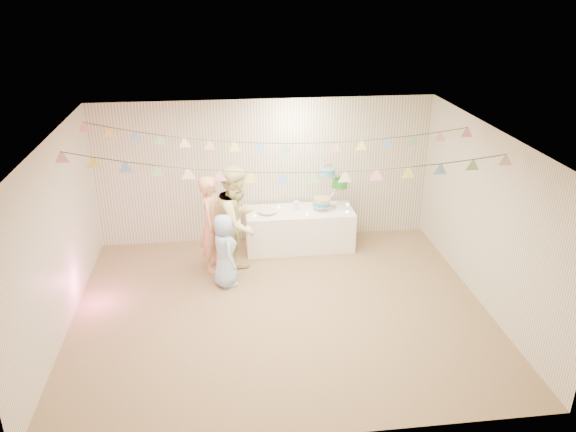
{
  "coord_description": "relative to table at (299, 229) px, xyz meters",
  "views": [
    {
      "loc": [
        -0.75,
        -7.0,
        4.55
      ],
      "look_at": [
        0.2,
        0.8,
        1.15
      ],
      "focal_mm": 35.0,
      "sensor_mm": 36.0,
      "label": 1
    }
  ],
  "objects": [
    {
      "name": "left_wall",
      "position": [
        -3.55,
        -2.03,
        0.94
      ],
      "size": [
        5.0,
        5.0,
        0.0
      ],
      "primitive_type": "plane",
      "color": "silver",
      "rests_on": "ground"
    },
    {
      "name": "person_adult_b",
      "position": [
        -1.12,
        -0.86,
        0.57
      ],
      "size": [
        1.06,
        1.13,
        1.86
      ],
      "primitive_type": "imported",
      "rotation": [
        0.0,
        0.0,
        1.06
      ],
      "color": "#D1C780",
      "rests_on": "floor"
    },
    {
      "name": "front_wall",
      "position": [
        -0.55,
        -4.53,
        0.94
      ],
      "size": [
        6.0,
        6.0,
        0.0
      ],
      "primitive_type": "plane",
      "color": "silver",
      "rests_on": "ground"
    },
    {
      "name": "posy",
      "position": [
        -0.05,
        0.05,
        0.48
      ],
      "size": [
        0.14,
        0.14,
        0.17
      ],
      "primitive_type": null,
      "color": "white",
      "rests_on": "table"
    },
    {
      "name": "tealight_1",
      "position": [
        -0.35,
        0.18,
        0.37
      ],
      "size": [
        0.04,
        0.04,
        0.03
      ],
      "primitive_type": "cylinder",
      "color": "#FFD88C",
      "rests_on": "table"
    },
    {
      "name": "tealight_4",
      "position": [
        0.82,
        -0.18,
        0.37
      ],
      "size": [
        0.04,
        0.04,
        0.03
      ],
      "primitive_type": "cylinder",
      "color": "#FFD88C",
      "rests_on": "table"
    },
    {
      "name": "floor",
      "position": [
        -0.55,
        -2.03,
        -0.36
      ],
      "size": [
        6.0,
        6.0,
        0.0
      ],
      "primitive_type": "plane",
      "color": "olive",
      "rests_on": "ground"
    },
    {
      "name": "platter",
      "position": [
        -0.57,
        -0.05,
        0.4
      ],
      "size": [
        0.33,
        0.33,
        0.02
      ],
      "primitive_type": "cylinder",
      "color": "white",
      "rests_on": "table"
    },
    {
      "name": "cake_top_tier",
      "position": [
        0.49,
        0.02,
        1.02
      ],
      "size": [
        0.25,
        0.25,
        0.19
      ],
      "primitive_type": null,
      "color": "#419CCD",
      "rests_on": "cake_stand"
    },
    {
      "name": "table",
      "position": [
        0.0,
        0.0,
        0.0
      ],
      "size": [
        1.9,
        0.76,
        0.71
      ],
      "primitive_type": "cube",
      "color": "white",
      "rests_on": "floor"
    },
    {
      "name": "cake_stand",
      "position": [
        0.55,
        0.05,
        0.78
      ],
      "size": [
        0.7,
        0.41,
        0.78
      ],
      "primitive_type": null,
      "color": "silver",
      "rests_on": "table"
    },
    {
      "name": "cake_bottom",
      "position": [
        0.4,
        -0.01,
        0.48
      ],
      "size": [
        0.31,
        0.31,
        0.15
      ],
      "primitive_type": null,
      "color": "#2B90C9",
      "rests_on": "cake_stand"
    },
    {
      "name": "right_wall",
      "position": [
        2.45,
        -2.03,
        0.94
      ],
      "size": [
        5.0,
        5.0,
        0.0
      ],
      "primitive_type": "plane",
      "color": "silver",
      "rests_on": "ground"
    },
    {
      "name": "cake_middle",
      "position": [
        0.73,
        0.14,
        0.75
      ],
      "size": [
        0.27,
        0.27,
        0.22
      ],
      "primitive_type": null,
      "color": "#1E7D1B",
      "rests_on": "cake_stand"
    },
    {
      "name": "tealight_2",
      "position": [
        0.1,
        -0.22,
        0.37
      ],
      "size": [
        0.04,
        0.04,
        0.03
      ],
      "primitive_type": "cylinder",
      "color": "#FFD88C",
      "rests_on": "table"
    },
    {
      "name": "ceiling",
      "position": [
        -0.55,
        -2.03,
        2.24
      ],
      "size": [
        6.0,
        6.0,
        0.0
      ],
      "primitive_type": "plane",
      "color": "white",
      "rests_on": "ground"
    },
    {
      "name": "tealight_3",
      "position": [
        0.35,
        0.22,
        0.37
      ],
      "size": [
        0.04,
        0.04,
        0.03
      ],
      "primitive_type": "cylinder",
      "color": "#FFD88C",
      "rests_on": "table"
    },
    {
      "name": "person_child",
      "position": [
        -1.34,
        -1.17,
        0.24
      ],
      "size": [
        0.51,
        0.66,
        1.2
      ],
      "primitive_type": "imported",
      "rotation": [
        0.0,
        0.0,
        1.82
      ],
      "color": "#9FC0E2",
      "rests_on": "floor"
    },
    {
      "name": "bunting_back",
      "position": [
        -0.55,
        -0.93,
        1.99
      ],
      "size": [
        5.6,
        1.1,
        0.4
      ],
      "primitive_type": null,
      "color": "pink",
      "rests_on": "ceiling"
    },
    {
      "name": "tealight_5",
      "position": [
        0.9,
        0.15,
        0.37
      ],
      "size": [
        0.04,
        0.04,
        0.03
      ],
      "primitive_type": "cylinder",
      "color": "#FFD88C",
      "rests_on": "table"
    },
    {
      "name": "person_adult_a",
      "position": [
        -1.52,
        -0.63,
        0.46
      ],
      "size": [
        0.53,
        0.68,
        1.63
      ],
      "primitive_type": "imported",
      "rotation": [
        0.0,
        0.0,
        1.31
      ],
      "color": "#E9A379",
      "rests_on": "floor"
    },
    {
      "name": "back_wall",
      "position": [
        -0.55,
        0.47,
        0.94
      ],
      "size": [
        6.0,
        6.0,
        0.0
      ],
      "primitive_type": "plane",
      "color": "silver",
      "rests_on": "ground"
    },
    {
      "name": "tealight_0",
      "position": [
        -0.8,
        -0.15,
        0.37
      ],
      "size": [
        0.04,
        0.04,
        0.03
      ],
      "primitive_type": "cylinder",
      "color": "#FFD88C",
      "rests_on": "table"
    },
    {
      "name": "bunting_front",
      "position": [
        -0.55,
        -2.23,
        1.96
      ],
      "size": [
        5.6,
        0.9,
        0.36
      ],
      "primitive_type": null,
      "color": "#72A5E5",
      "rests_on": "ceiling"
    }
  ]
}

